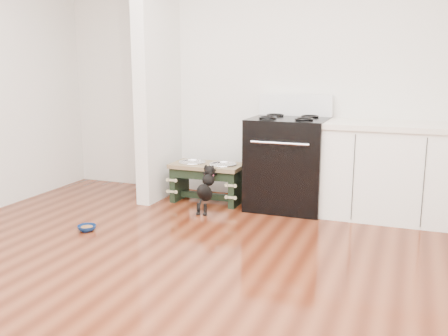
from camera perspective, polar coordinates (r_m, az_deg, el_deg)
ground at (r=3.36m, az=-6.30°, el=-13.73°), size 5.00×5.00×0.00m
room_shell at (r=3.04m, az=-7.00°, el=15.00°), size 5.00×5.00×5.00m
partition_wall at (r=5.45m, az=-7.57°, el=10.68°), size 0.15×0.80×2.70m
oven_range at (r=5.08m, az=7.32°, el=0.71°), size 0.76×0.69×1.14m
cabinet_run at (r=4.97m, az=18.40°, el=-0.34°), size 1.24×0.64×0.91m
dog_feeder at (r=5.29m, az=-1.93°, el=-0.79°), size 0.76×0.40×0.43m
puppy at (r=4.93m, az=-2.06°, el=-2.22°), size 0.13×0.39×0.46m
floor_bowl at (r=4.60m, az=-15.40°, el=-6.64°), size 0.22×0.22×0.05m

